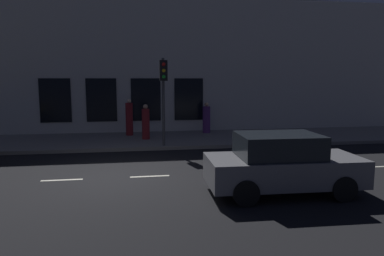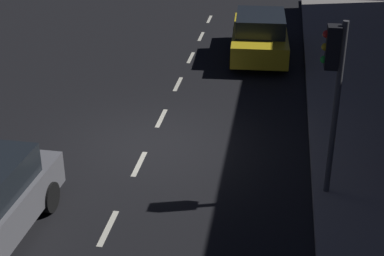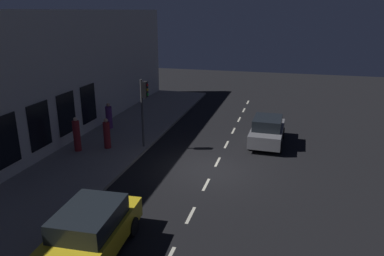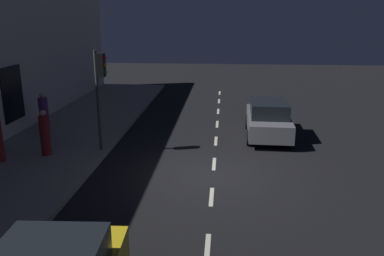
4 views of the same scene
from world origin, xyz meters
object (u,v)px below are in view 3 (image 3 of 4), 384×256
pedestrian_1 (77,135)px  pedestrian_2 (107,134)px  traffic_light (144,99)px  pedestrian_0 (109,117)px  parked_car_1 (267,131)px  parked_car_0 (88,234)px

pedestrian_1 → pedestrian_2: bearing=55.1°
traffic_light → pedestrian_0: (3.46, -2.52, -1.90)m
parked_car_1 → pedestrian_2: (8.26, 3.28, 0.12)m
traffic_light → pedestrian_2: size_ratio=2.23×
pedestrian_0 → parked_car_1: bearing=62.5°
parked_car_1 → pedestrian_2: size_ratio=2.42×
traffic_light → pedestrian_0: size_ratio=2.28×
pedestrian_0 → pedestrian_1: bearing=-24.8°
traffic_light → pedestrian_0: bearing=-36.1°
parked_car_0 → pedestrian_1: pedestrian_1 is taller
pedestrian_0 → pedestrian_1: pedestrian_1 is taller
pedestrian_1 → pedestrian_2: 1.54m
pedestrian_1 → pedestrian_2: (-1.32, -0.79, -0.09)m
pedestrian_0 → parked_car_0: bearing=-3.5°
pedestrian_0 → pedestrian_1: (-0.21, 4.02, 0.12)m
parked_car_0 → parked_car_1: bearing=-114.4°
parked_car_0 → pedestrian_2: 9.13m
pedestrian_2 → parked_car_0: bearing=173.3°
traffic_light → parked_car_0: traffic_light is taller
parked_car_0 → parked_car_1: (-4.56, -11.63, -0.00)m
parked_car_0 → pedestrian_2: bearing=-69.0°
pedestrian_1 → traffic_light: bearing=49.1°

